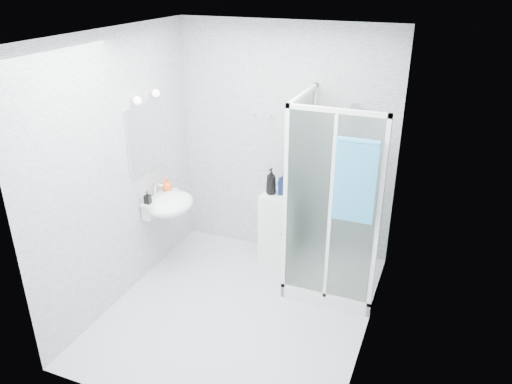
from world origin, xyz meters
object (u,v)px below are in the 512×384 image
at_px(shampoo_bottle_b, 284,183).
at_px(shampoo_bottle_a, 271,181).
at_px(wall_basin, 168,204).
at_px(soap_dispenser_orange, 167,184).
at_px(hand_towel, 356,179).
at_px(soap_dispenser_black, 147,197).
at_px(storage_cabinet, 278,228).
at_px(shower_enclosure, 328,249).

bearing_deg(shampoo_bottle_b, shampoo_bottle_a, -156.16).
distance_m(wall_basin, soap_dispenser_orange, 0.23).
distance_m(shampoo_bottle_a, shampoo_bottle_b, 0.14).
bearing_deg(hand_towel, shampoo_bottle_b, 141.46).
height_order(hand_towel, shampoo_bottle_b, hand_towel).
distance_m(soap_dispenser_orange, soap_dispenser_black, 0.35).
xyz_separation_m(hand_towel, soap_dispenser_black, (-2.06, -0.10, -0.49)).
relative_size(wall_basin, storage_cabinet, 0.67).
distance_m(hand_towel, shampoo_bottle_b, 1.22).
xyz_separation_m(storage_cabinet, hand_towel, (0.92, -0.67, 1.00)).
distance_m(shower_enclosure, shampoo_bottle_a, 0.93).
bearing_deg(shampoo_bottle_b, soap_dispenser_orange, -158.38).
bearing_deg(shampoo_bottle_a, shower_enclosure, -19.13).
relative_size(shower_enclosure, soap_dispenser_black, 14.74).
xyz_separation_m(shampoo_bottle_b, soap_dispenser_orange, (-1.16, -0.46, -0.02)).
height_order(shower_enclosure, shampoo_bottle_a, shower_enclosure).
distance_m(storage_cabinet, hand_towel, 1.52).
relative_size(shampoo_bottle_a, shampoo_bottle_b, 1.17).
height_order(wall_basin, storage_cabinet, wall_basin).
xyz_separation_m(hand_towel, shampoo_bottle_a, (-1.00, 0.65, -0.44)).
relative_size(hand_towel, soap_dispenser_orange, 5.06).
bearing_deg(wall_basin, shampoo_bottle_b, 30.17).
bearing_deg(storage_cabinet, wall_basin, -147.67).
bearing_deg(soap_dispenser_orange, wall_basin, -57.76).
bearing_deg(shampoo_bottle_b, soap_dispenser_black, -145.66).
bearing_deg(soap_dispenser_black, soap_dispenser_orange, 86.94).
bearing_deg(shampoo_bottle_a, storage_cabinet, 13.74).
height_order(storage_cabinet, shampoo_bottle_b, shampoo_bottle_b).
height_order(shampoo_bottle_a, soap_dispenser_orange, shampoo_bottle_a).
bearing_deg(wall_basin, shower_enclosure, 10.81).
bearing_deg(storage_cabinet, shower_enclosure, -20.35).
relative_size(shower_enclosure, hand_towel, 2.63).
distance_m(wall_basin, soap_dispenser_black, 0.26).
height_order(wall_basin, hand_towel, hand_towel).
bearing_deg(soap_dispenser_orange, storage_cabinet, 20.82).
xyz_separation_m(shower_enclosure, wall_basin, (-1.66, -0.32, 0.35)).
relative_size(shower_enclosure, wall_basin, 3.57).
bearing_deg(shower_enclosure, soap_dispenser_orange, -174.82).
relative_size(soap_dispenser_orange, soap_dispenser_black, 1.11).
xyz_separation_m(shower_enclosure, soap_dispenser_black, (-1.77, -0.50, 0.48)).
xyz_separation_m(wall_basin, shampoo_bottle_a, (0.94, 0.56, 0.18)).
distance_m(hand_towel, soap_dispenser_black, 2.12).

